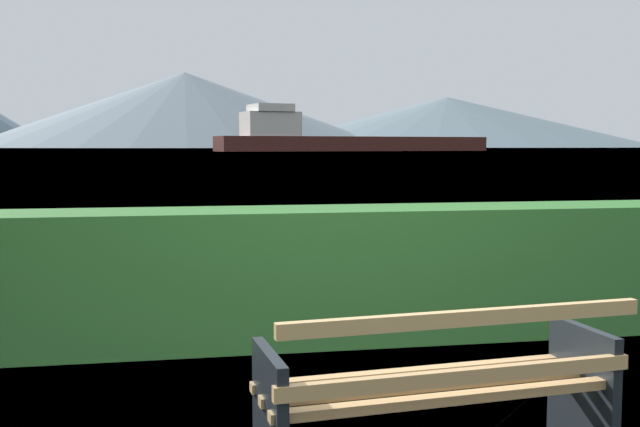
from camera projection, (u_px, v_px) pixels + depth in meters
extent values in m
plane|color=slate|center=(187.00, 149.00, 303.51)|extent=(620.00, 620.00, 0.00)
cube|color=tan|center=(453.00, 398.00, 3.23)|extent=(1.64, 0.24, 0.04)
cube|color=tan|center=(435.00, 385.00, 3.42)|extent=(1.64, 0.24, 0.04)
cube|color=tan|center=(418.00, 373.00, 3.60)|extent=(1.64, 0.24, 0.04)
cube|color=tan|center=(462.00, 377.00, 3.15)|extent=(1.64, 0.22, 0.06)
cube|color=tan|center=(468.00, 318.00, 3.08)|extent=(1.64, 0.22, 0.06)
cube|color=#1E2328|center=(582.00, 394.00, 3.63)|extent=(0.10, 0.51, 0.68)
cube|color=#387A33|center=(328.00, 274.00, 5.93)|extent=(9.05, 0.77, 1.05)
cube|color=#471E19|center=(357.00, 144.00, 195.36)|extent=(75.45, 26.44, 3.78)
cube|color=silver|center=(270.00, 124.00, 185.53)|extent=(15.19, 11.88, 6.05)
cube|color=silver|center=(270.00, 108.00, 185.17)|extent=(11.46, 11.97, 1.89)
cone|color=gray|center=(185.00, 110.00, 541.54)|extent=(304.22, 304.22, 54.45)
cone|color=slate|center=(447.00, 122.00, 598.35)|extent=(318.29, 318.29, 40.08)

